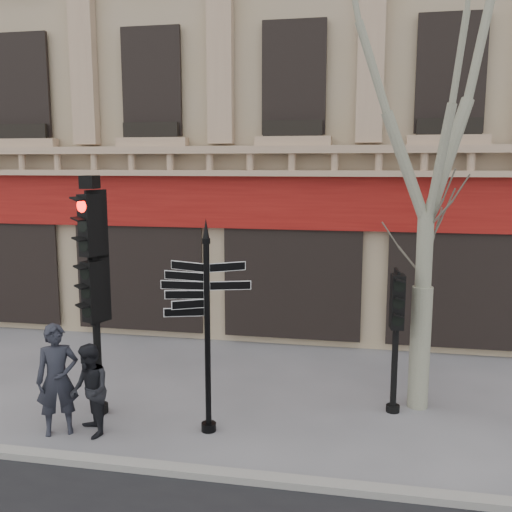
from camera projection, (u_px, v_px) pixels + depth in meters
The scene contains 9 objects.
ground at pixel (254, 435), 9.59m from camera, with size 80.00×80.00×0.00m, color #5B5B60.
kerb at pixel (235, 476), 8.23m from camera, with size 80.00×0.25×0.12m, color gray.
building at pixel (321, 37), 20.25m from camera, with size 28.00×15.52×18.00m.
fingerpost at pixel (207, 291), 9.37m from camera, with size 1.70×1.70×3.65m.
traffic_signal_main at pixel (94, 266), 10.05m from camera, with size 0.56×0.48×4.32m.
traffic_signal_secondary at pixel (396, 317), 10.23m from camera, with size 0.47×0.36×2.59m.
plane_tree at pixel (434, 61), 9.74m from camera, with size 3.36×3.36×8.92m.
pedestrian_a at pixel (57, 379), 9.54m from camera, with size 0.69×0.46×1.90m, color #1F212A.
pedestrian_b at pixel (90, 390), 9.50m from camera, with size 0.76×0.59×1.57m, color black.
Camera 1 is at (1.73, -8.82, 4.52)m, focal length 40.00 mm.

